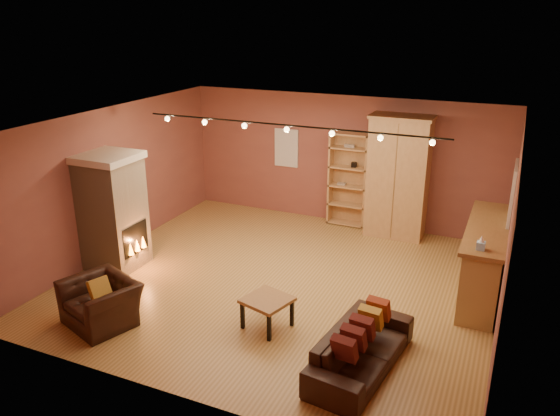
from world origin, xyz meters
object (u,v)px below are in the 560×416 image
at_px(fireplace, 113,211).
at_px(loveseat, 362,342).
at_px(armchair, 100,296).
at_px(bar_counter, 484,260).
at_px(armoire, 398,177).
at_px(coffee_table, 267,303).
at_px(bookcase, 349,178).

bearing_deg(fireplace, loveseat, -13.64).
distance_m(fireplace, loveseat, 5.16).
bearing_deg(armchair, loveseat, 26.74).
distance_m(bar_counter, loveseat, 3.06).
bearing_deg(armoire, coffee_table, -102.05).
distance_m(armoire, bar_counter, 2.80).
distance_m(fireplace, bookcase, 4.96).
xyz_separation_m(armoire, loveseat, (0.63, -4.73, -0.87)).
relative_size(bookcase, armoire, 0.81).
bearing_deg(coffee_table, armchair, -158.88).
bearing_deg(fireplace, bar_counter, 14.11).
bearing_deg(loveseat, bookcase, 26.66).
bearing_deg(fireplace, armoire, 39.07).
bearing_deg(bookcase, bar_counter, -36.02).
xyz_separation_m(bar_counter, coffee_table, (-2.82, -2.36, -0.21)).
xyz_separation_m(bar_counter, loveseat, (-1.27, -2.78, -0.21)).
height_order(fireplace, armoire, armoire).
bearing_deg(fireplace, bookcase, 48.99).
relative_size(fireplace, loveseat, 1.05).
relative_size(bookcase, armchair, 1.70).
height_order(fireplace, bar_counter, fireplace).
relative_size(armoire, coffee_table, 3.28).
height_order(bookcase, coffee_table, bookcase).
xyz_separation_m(bookcase, coffee_table, (0.17, -4.53, -0.64)).
bearing_deg(bookcase, armchair, -111.64).
bearing_deg(fireplace, armchair, -57.00).
distance_m(bookcase, bar_counter, 3.72).
relative_size(fireplace, armchair, 1.75).
height_order(armoire, coffee_table, armoire).
bearing_deg(bar_counter, loveseat, -114.53).
bearing_deg(coffee_table, bookcase, 92.16).
distance_m(bar_counter, coffee_table, 3.68).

